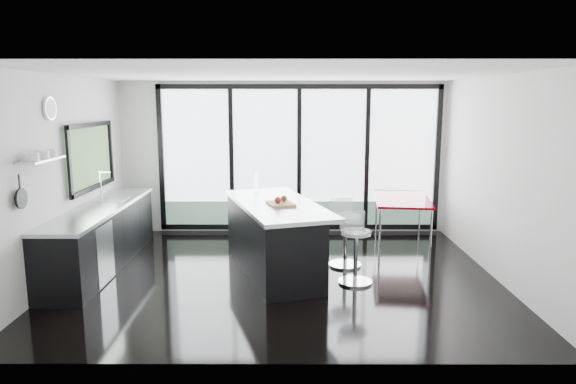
{
  "coord_description": "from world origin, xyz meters",
  "views": [
    {
      "loc": [
        0.12,
        -6.98,
        2.46
      ],
      "look_at": [
        0.1,
        0.3,
        1.15
      ],
      "focal_mm": 32.0,
      "sensor_mm": 36.0,
      "label": 1
    }
  ],
  "objects_px": {
    "bar_stool_near": "(356,257)",
    "bar_stool_far": "(345,241)",
    "island": "(272,236)",
    "red_table": "(401,222)"
  },
  "relations": [
    {
      "from": "bar_stool_near",
      "to": "red_table",
      "type": "xyz_separation_m",
      "value": [
        1.01,
        1.84,
        0.05
      ]
    },
    {
      "from": "bar_stool_near",
      "to": "bar_stool_far",
      "type": "bearing_deg",
      "value": 81.29
    },
    {
      "from": "island",
      "to": "red_table",
      "type": "height_order",
      "value": "island"
    },
    {
      "from": "red_table",
      "to": "bar_stool_near",
      "type": "bearing_deg",
      "value": -118.84
    },
    {
      "from": "bar_stool_near",
      "to": "bar_stool_far",
      "type": "relative_size",
      "value": 0.95
    },
    {
      "from": "bar_stool_near",
      "to": "bar_stool_far",
      "type": "distance_m",
      "value": 0.74
    },
    {
      "from": "red_table",
      "to": "island",
      "type": "bearing_deg",
      "value": -148.64
    },
    {
      "from": "island",
      "to": "bar_stool_far",
      "type": "height_order",
      "value": "island"
    },
    {
      "from": "bar_stool_far",
      "to": "bar_stool_near",
      "type": "bearing_deg",
      "value": -105.83
    },
    {
      "from": "island",
      "to": "red_table",
      "type": "xyz_separation_m",
      "value": [
        2.16,
        1.31,
        -0.1
      ]
    }
  ]
}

